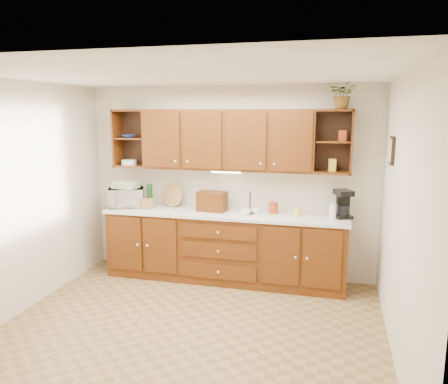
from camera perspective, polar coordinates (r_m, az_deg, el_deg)
The scene contains 26 objects.
floor at distance 4.83m, azimuth -4.43°, elevation -17.43°, with size 4.00×4.00×0.00m, color olive.
ceiling at distance 4.29m, azimuth -4.93°, elevation 15.02°, with size 4.00×4.00×0.00m, color white.
back_wall at distance 6.03m, azimuth 0.75°, elevation 1.31°, with size 4.00×4.00×0.00m, color beige.
left_wall at distance 5.36m, azimuth -25.31°, elevation -0.83°, with size 3.50×3.50×0.00m, color beige.
right_wall at distance 4.19m, azimuth 22.22°, elevation -3.52°, with size 3.50×3.50×0.00m, color beige.
base_cabinets at distance 5.94m, azimuth 0.04°, elevation -7.26°, with size 3.20×0.60×0.90m, color #381B06.
countertop at distance 5.81m, azimuth 0.02°, elevation -2.86°, with size 3.24×0.64×0.04m, color silver.
upper_cabinets at distance 5.81m, azimuth 0.48°, elevation 6.85°, with size 3.20×0.33×0.80m.
undercabinet_light at distance 5.80m, azimuth 0.25°, elevation 2.65°, with size 0.40×0.05×0.03m, color white.
framed_picture at distance 4.99m, azimuth 21.07°, elevation 5.09°, with size 0.03×0.24×0.30m, color black.
wicker_basket at distance 6.15m, azimuth -9.96°, elevation -1.41°, with size 0.22×0.22×0.14m, color olive.
microwave at distance 6.27m, azimuth -12.67°, elevation -0.70°, with size 0.48×0.32×0.26m, color beige.
towel_stack at distance 6.24m, azimuth -12.74°, elevation 0.93°, with size 0.33×0.24×0.10m, color #F0D571.
wine_bottle at distance 6.14m, azimuth -9.66°, elevation -0.49°, with size 0.07×0.07×0.33m, color #113312.
woven_tray at distance 6.20m, azimuth -6.73°, elevation -1.80°, with size 0.33×0.33×0.02m, color olive.
bread_box at distance 5.86m, azimuth -1.56°, elevation -1.23°, with size 0.38×0.24×0.26m, color #381B06.
mug_tree at distance 5.72m, azimuth 3.41°, elevation -2.40°, with size 0.25×0.26×0.29m.
canister_red at distance 5.77m, azimuth 6.46°, elevation -2.06°, with size 0.12×0.12×0.15m, color #A93618.
canister_white at distance 5.59m, azimuth 14.02°, elevation -2.49°, with size 0.08×0.08×0.19m, color white.
canister_yellow at distance 5.68m, azimuth 9.64°, elevation -2.54°, with size 0.09×0.09×0.11m, color yellow.
coffee_maker at distance 5.71m, azimuth 15.27°, elevation -1.52°, with size 0.27×0.30×0.35m.
bowl_stack at distance 6.26m, azimuth -12.39°, elevation 7.14°, with size 0.18×0.18×0.04m, color navy.
plate_stack at distance 6.32m, azimuth -12.30°, elevation 3.83°, with size 0.21×0.21×0.07m, color white.
pantry_box_yellow at distance 5.65m, azimuth 13.95°, elevation 3.44°, with size 0.09×0.07×0.15m, color yellow.
pantry_box_red at distance 5.60m, azimuth 15.18°, elevation 7.11°, with size 0.09×0.08×0.13m, color #A93618.
potted_plant at distance 5.57m, azimuth 15.30°, elevation 12.24°, with size 0.32×0.27×0.35m, color #999999.
Camera 1 is at (1.40, -4.04, 2.25)m, focal length 35.00 mm.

